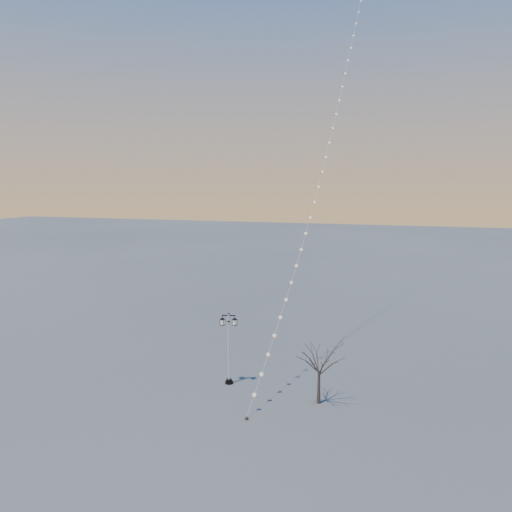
% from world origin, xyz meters
% --- Properties ---
extents(ground, '(300.00, 300.00, 0.00)m').
position_xyz_m(ground, '(0.00, 0.00, 0.00)').
color(ground, '#4B4B4C').
rests_on(ground, ground).
extents(street_lamp, '(1.30, 0.66, 5.21)m').
position_xyz_m(street_lamp, '(-0.86, 3.72, 2.88)').
color(street_lamp, black).
rests_on(street_lamp, ground).
extents(bare_tree, '(2.43, 2.43, 4.03)m').
position_xyz_m(bare_tree, '(5.88, 2.46, 2.80)').
color(bare_tree, '#392D25').
rests_on(bare_tree, ground).
extents(kite_train, '(2.81, 36.61, 38.03)m').
position_xyz_m(kite_train, '(3.29, 16.81, 18.90)').
color(kite_train, '#37281C').
rests_on(kite_train, ground).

